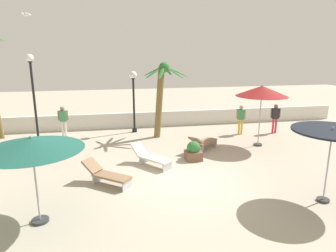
{
  "coord_description": "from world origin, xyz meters",
  "views": [
    {
      "loc": [
        -2.48,
        -9.99,
        4.73
      ],
      "look_at": [
        0.0,
        2.99,
        1.4
      ],
      "focal_mm": 32.16,
      "sensor_mm": 36.0,
      "label": 1
    }
  ],
  "objects_px": {
    "planter": "(193,151)",
    "patio_umbrella_2": "(262,91)",
    "patio_umbrella_0": "(332,134)",
    "lounge_chair_1": "(106,174)",
    "patio_umbrella_1": "(31,144)",
    "guest_3": "(275,116)",
    "palm_tree_1": "(161,90)",
    "lamp_post_1": "(33,88)",
    "lamp_post_0": "(134,91)",
    "lounge_chair_2": "(203,142)",
    "lounge_chair_0": "(151,157)",
    "guest_0": "(241,117)",
    "seagull_0": "(26,14)",
    "guest_1": "(63,118)"
  },
  "relations": [
    {
      "from": "lounge_chair_1",
      "to": "palm_tree_1",
      "type": "bearing_deg",
      "value": 62.64
    },
    {
      "from": "patio_umbrella_0",
      "to": "guest_3",
      "type": "xyz_separation_m",
      "value": [
        2.77,
        7.89,
        -1.21
      ]
    },
    {
      "from": "patio_umbrella_0",
      "to": "lounge_chair_1",
      "type": "xyz_separation_m",
      "value": [
        -6.87,
        2.6,
        -1.86
      ]
    },
    {
      "from": "guest_1",
      "to": "palm_tree_1",
      "type": "bearing_deg",
      "value": -11.56
    },
    {
      "from": "lamp_post_1",
      "to": "patio_umbrella_2",
      "type": "bearing_deg",
      "value": -14.42
    },
    {
      "from": "lounge_chair_2",
      "to": "guest_1",
      "type": "bearing_deg",
      "value": 151.74
    },
    {
      "from": "patio_umbrella_1",
      "to": "lounge_chair_1",
      "type": "height_order",
      "value": "patio_umbrella_1"
    },
    {
      "from": "seagull_0",
      "to": "lounge_chair_1",
      "type": "bearing_deg",
      "value": -50.04
    },
    {
      "from": "lamp_post_0",
      "to": "lounge_chair_2",
      "type": "xyz_separation_m",
      "value": [
        3.01,
        -3.97,
        -2.04
      ]
    },
    {
      "from": "lamp_post_1",
      "to": "guest_0",
      "type": "xyz_separation_m",
      "value": [
        11.21,
        -0.69,
        -1.83
      ]
    },
    {
      "from": "palm_tree_1",
      "to": "patio_umbrella_1",
      "type": "bearing_deg",
      "value": -121.34
    },
    {
      "from": "lamp_post_0",
      "to": "guest_1",
      "type": "relative_size",
      "value": 2.08
    },
    {
      "from": "patio_umbrella_0",
      "to": "guest_1",
      "type": "height_order",
      "value": "patio_umbrella_0"
    },
    {
      "from": "guest_0",
      "to": "seagull_0",
      "type": "height_order",
      "value": "seagull_0"
    },
    {
      "from": "patio_umbrella_0",
      "to": "patio_umbrella_2",
      "type": "xyz_separation_m",
      "value": [
        0.71,
        5.85,
        0.53
      ]
    },
    {
      "from": "guest_0",
      "to": "guest_1",
      "type": "bearing_deg",
      "value": 171.86
    },
    {
      "from": "lamp_post_1",
      "to": "lounge_chair_0",
      "type": "relative_size",
      "value": 2.53
    },
    {
      "from": "patio_umbrella_2",
      "to": "lounge_chair_1",
      "type": "xyz_separation_m",
      "value": [
        -7.58,
        -3.25,
        -2.39
      ]
    },
    {
      "from": "palm_tree_1",
      "to": "guest_1",
      "type": "height_order",
      "value": "palm_tree_1"
    },
    {
      "from": "patio_umbrella_0",
      "to": "planter",
      "type": "xyz_separation_m",
      "value": [
        -3.1,
        4.48,
        -1.87
      ]
    },
    {
      "from": "patio_umbrella_1",
      "to": "lamp_post_1",
      "type": "xyz_separation_m",
      "value": [
        -1.78,
        8.3,
        0.56
      ]
    },
    {
      "from": "palm_tree_1",
      "to": "lounge_chair_0",
      "type": "xyz_separation_m",
      "value": [
        -1.17,
        -4.24,
        -2.24
      ]
    },
    {
      "from": "patio_umbrella_1",
      "to": "lounge_chair_0",
      "type": "relative_size",
      "value": 1.53
    },
    {
      "from": "patio_umbrella_1",
      "to": "lounge_chair_2",
      "type": "bearing_deg",
      "value": 39.29
    },
    {
      "from": "guest_3",
      "to": "planter",
      "type": "relative_size",
      "value": 2.02
    },
    {
      "from": "guest_1",
      "to": "seagull_0",
      "type": "relative_size",
      "value": 1.47
    },
    {
      "from": "patio_umbrella_0",
      "to": "lounge_chair_2",
      "type": "distance_m",
      "value": 6.42
    },
    {
      "from": "planter",
      "to": "guest_3",
      "type": "bearing_deg",
      "value": 30.22
    },
    {
      "from": "lamp_post_1",
      "to": "lounge_chair_1",
      "type": "distance_m",
      "value": 7.54
    },
    {
      "from": "palm_tree_1",
      "to": "seagull_0",
      "type": "height_order",
      "value": "seagull_0"
    },
    {
      "from": "guest_0",
      "to": "seagull_0",
      "type": "xyz_separation_m",
      "value": [
        -10.53,
        -1.93,
        5.12
      ]
    },
    {
      "from": "lounge_chair_1",
      "to": "planter",
      "type": "bearing_deg",
      "value": 26.43
    },
    {
      "from": "lamp_post_1",
      "to": "guest_3",
      "type": "distance_m",
      "value": 13.42
    },
    {
      "from": "patio_umbrella_0",
      "to": "seagull_0",
      "type": "bearing_deg",
      "value": 148.08
    },
    {
      "from": "patio_umbrella_2",
      "to": "patio_umbrella_0",
      "type": "bearing_deg",
      "value": -96.9
    },
    {
      "from": "lounge_chair_2",
      "to": "seagull_0",
      "type": "distance_m",
      "value": 9.5
    },
    {
      "from": "planter",
      "to": "patio_umbrella_2",
      "type": "bearing_deg",
      "value": 19.87
    },
    {
      "from": "lamp_post_0",
      "to": "guest_0",
      "type": "height_order",
      "value": "lamp_post_0"
    },
    {
      "from": "patio_umbrella_0",
      "to": "guest_1",
      "type": "bearing_deg",
      "value": 134.37
    },
    {
      "from": "guest_1",
      "to": "lounge_chair_1",
      "type": "bearing_deg",
      "value": -70.82
    },
    {
      "from": "palm_tree_1",
      "to": "lounge_chair_0",
      "type": "bearing_deg",
      "value": -105.41
    },
    {
      "from": "palm_tree_1",
      "to": "guest_1",
      "type": "distance_m",
      "value": 5.71
    },
    {
      "from": "patio_umbrella_1",
      "to": "lounge_chair_1",
      "type": "relative_size",
      "value": 1.51
    },
    {
      "from": "lounge_chair_0",
      "to": "patio_umbrella_2",
      "type": "bearing_deg",
      "value": 16.63
    },
    {
      "from": "patio_umbrella_0",
      "to": "planter",
      "type": "distance_m",
      "value": 5.76
    },
    {
      "from": "lamp_post_1",
      "to": "seagull_0",
      "type": "xyz_separation_m",
      "value": [
        0.68,
        -2.62,
        3.29
      ]
    },
    {
      "from": "lounge_chair_1",
      "to": "guest_3",
      "type": "xyz_separation_m",
      "value": [
        9.64,
        5.29,
        0.65
      ]
    },
    {
      "from": "guest_1",
      "to": "seagull_0",
      "type": "height_order",
      "value": "seagull_0"
    },
    {
      "from": "patio_umbrella_1",
      "to": "planter",
      "type": "relative_size",
      "value": 3.24
    },
    {
      "from": "patio_umbrella_1",
      "to": "palm_tree_1",
      "type": "distance_m",
      "value": 9.29
    }
  ]
}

